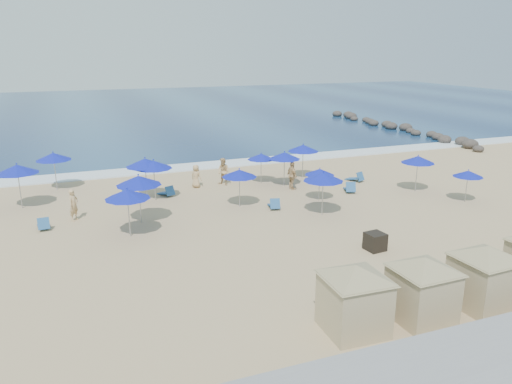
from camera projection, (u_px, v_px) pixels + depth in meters
ground at (307, 227)px, 26.23m from camera, size 160.00×160.00×0.00m
ocean at (142, 110)px, 75.43m from camera, size 160.00×80.00×0.06m
surf_line at (219, 164)px, 40.09m from camera, size 160.00×2.50×0.08m
rock_jetty at (396, 127)px, 56.78m from camera, size 2.56×26.66×0.96m
trash_bin at (375, 242)px, 23.16m from camera, size 0.90×0.90×0.83m
cabana_0 at (355, 290)px, 16.26m from camera, size 4.15×4.15×2.60m
cabana_1 at (423, 281)px, 16.96m from camera, size 4.06×4.06×2.54m
cabana_2 at (485, 269)px, 17.83m from camera, size 4.12×4.12×2.59m
umbrella_0 at (17, 169)px, 28.69m from camera, size 2.39×2.39×2.72m
umbrella_1 at (139, 180)px, 26.21m from camera, size 2.39×2.39×2.72m
umbrella_2 at (145, 163)px, 30.41m from camera, size 2.36×2.36×2.69m
umbrella_3 at (127, 194)px, 24.34m from camera, size 2.23×2.23×2.54m
umbrella_4 at (153, 165)px, 30.26m from camera, size 2.28×2.28×2.59m
umbrella_5 at (239, 173)px, 29.05m from camera, size 2.06×2.06×2.34m
umbrella_6 at (323, 177)px, 27.53m from camera, size 2.25×2.25×2.56m
umbrella_7 at (284, 156)px, 33.34m from camera, size 2.15×2.15×2.44m
umbrella_8 at (320, 172)px, 30.30m from camera, size 1.83×1.83×2.08m
umbrella_9 at (303, 148)px, 35.50m from camera, size 2.22×2.22×2.53m
umbrella_10 at (418, 160)px, 32.21m from camera, size 2.15×2.15×2.45m
umbrella_11 at (468, 174)px, 30.04m from camera, size 1.79×1.79×2.04m
umbrella_12 at (53, 157)px, 32.53m from camera, size 2.27×2.27×2.58m
umbrella_13 at (261, 157)px, 34.23m from camera, size 1.90×1.90×2.16m
beach_chair_0 at (43, 224)px, 25.88m from camera, size 0.69×1.34×0.71m
beach_chair_1 at (124, 194)px, 31.34m from camera, size 0.86×1.22×0.61m
beach_chair_2 at (167, 192)px, 31.65m from camera, size 1.02×1.42×0.71m
beach_chair_3 at (274, 205)px, 29.16m from camera, size 0.86×1.38×0.71m
beach_chair_4 at (350, 188)px, 32.50m from camera, size 1.10×1.52×0.76m
beach_chair_5 at (356, 178)px, 35.12m from camera, size 1.02×1.44×0.73m
beachgoer_0 at (74, 205)px, 27.04m from camera, size 0.73×0.76×1.75m
beachgoer_1 at (223, 172)px, 34.04m from camera, size 1.08×1.14×1.86m
beachgoer_2 at (292, 176)px, 32.91m from camera, size 0.53×1.13×1.89m
beachgoer_3 at (196, 176)px, 33.45m from camera, size 0.86×0.90×1.55m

